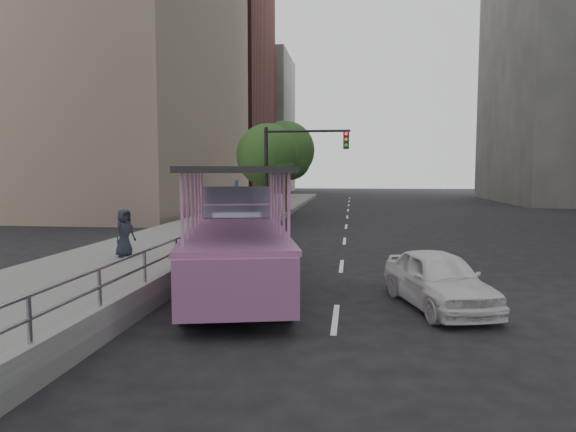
% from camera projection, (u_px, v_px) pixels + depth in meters
% --- Properties ---
extents(ground, '(160.00, 160.00, 0.00)m').
position_uv_depth(ground, '(298.00, 295.00, 12.76)').
color(ground, black).
extents(sidewalk, '(5.50, 80.00, 0.30)m').
position_uv_depth(sidewalk, '(196.00, 235.00, 23.35)').
color(sidewalk, gray).
rests_on(sidewalk, ground).
extents(kerb_wall, '(0.24, 30.00, 0.36)m').
position_uv_depth(kerb_wall, '(200.00, 259.00, 15.08)').
color(kerb_wall, '#ADAEA8').
rests_on(kerb_wall, sidewalk).
extents(guardrail, '(0.07, 22.00, 0.71)m').
position_uv_depth(guardrail, '(199.00, 237.00, 15.03)').
color(guardrail, '#A9A9AE').
rests_on(guardrail, kerb_wall).
extents(duck_boat, '(4.30, 9.77, 3.16)m').
position_uv_depth(duck_boat, '(237.00, 241.00, 14.00)').
color(duck_boat, black).
rests_on(duck_boat, ground).
extents(car, '(2.47, 4.06, 1.29)m').
position_uv_depth(car, '(438.00, 279.00, 11.52)').
color(car, white).
rests_on(car, ground).
extents(pedestrian_far, '(0.76, 0.90, 1.55)m').
position_uv_depth(pedestrian_far, '(124.00, 233.00, 16.52)').
color(pedestrian_far, '#252A37').
rests_on(pedestrian_far, sidewalk).
extents(parking_sign, '(0.25, 0.58, 2.75)m').
position_uv_depth(parking_sign, '(237.00, 210.00, 17.65)').
color(parking_sign, black).
rests_on(parking_sign, ground).
extents(traffic_signal, '(4.20, 0.32, 5.20)m').
position_uv_depth(traffic_signal, '(290.00, 162.00, 25.02)').
color(traffic_signal, black).
rests_on(traffic_signal, ground).
extents(street_tree_near, '(3.52, 3.52, 5.72)m').
position_uv_depth(street_tree_near, '(269.00, 158.00, 28.58)').
color(street_tree_near, '#392719').
rests_on(street_tree_near, ground).
extents(street_tree_far, '(3.97, 3.97, 6.45)m').
position_uv_depth(street_tree_far, '(287.00, 153.00, 34.44)').
color(street_tree_far, '#392719').
rests_on(street_tree_far, ground).
extents(midrise_brick, '(18.00, 16.00, 26.00)m').
position_uv_depth(midrise_brick, '(191.00, 88.00, 61.31)').
color(midrise_brick, brown).
rests_on(midrise_brick, ground).
extents(midrise_stone_b, '(16.00, 14.00, 20.00)m').
position_uv_depth(midrise_stone_b, '(237.00, 125.00, 77.14)').
color(midrise_stone_b, gray).
rests_on(midrise_stone_b, ground).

